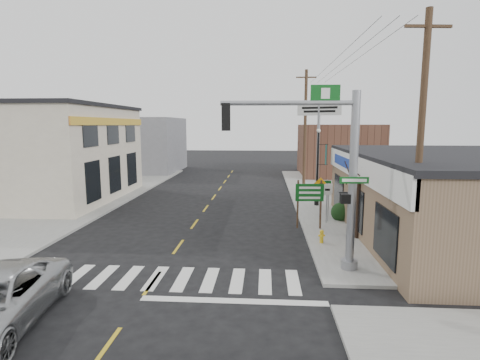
# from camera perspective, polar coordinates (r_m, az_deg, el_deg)

# --- Properties ---
(ground) EXTENTS (140.00, 140.00, 0.00)m
(ground) POSITION_cam_1_polar(r_m,az_deg,el_deg) (14.14, -13.18, -15.00)
(ground) COLOR black
(ground) RESTS_ON ground
(sidewalk_right) EXTENTS (6.00, 38.00, 0.13)m
(sidewalk_right) POSITION_cam_1_polar(r_m,az_deg,el_deg) (26.46, 14.78, -3.88)
(sidewalk_right) COLOR gray
(sidewalk_right) RESTS_ON ground
(sidewalk_left) EXTENTS (6.00, 38.00, 0.13)m
(sidewalk_left) POSITION_cam_1_polar(r_m,az_deg,el_deg) (29.03, -22.78, -3.19)
(sidewalk_left) COLOR gray
(sidewalk_left) RESTS_ON ground
(center_line) EXTENTS (0.12, 56.00, 0.01)m
(center_line) POSITION_cam_1_polar(r_m,az_deg,el_deg) (21.50, -6.94, -6.65)
(center_line) COLOR gold
(center_line) RESTS_ON ground
(crosswalk) EXTENTS (11.00, 2.20, 0.01)m
(crosswalk) POSITION_cam_1_polar(r_m,az_deg,el_deg) (14.49, -12.71, -14.37)
(crosswalk) COLOR silver
(crosswalk) RESTS_ON ground
(left_building) EXTENTS (12.00, 12.00, 6.80)m
(left_building) POSITION_cam_1_polar(r_m,az_deg,el_deg) (31.44, -28.86, 3.41)
(left_building) COLOR beige
(left_building) RESTS_ON ground
(bldg_distant_right) EXTENTS (8.00, 10.00, 5.60)m
(bldg_distant_right) POSITION_cam_1_polar(r_m,az_deg,el_deg) (43.23, 14.61, 4.46)
(bldg_distant_right) COLOR brown
(bldg_distant_right) RESTS_ON ground
(bldg_distant_left) EXTENTS (9.00, 10.00, 6.40)m
(bldg_distant_left) POSITION_cam_1_polar(r_m,az_deg,el_deg) (46.90, -14.82, 5.22)
(bldg_distant_left) COLOR gray
(bldg_distant_left) RESTS_ON ground
(traffic_signal_pole) EXTENTS (5.41, 0.40, 6.86)m
(traffic_signal_pole) POSITION_cam_1_polar(r_m,az_deg,el_deg) (14.17, 13.71, 2.66)
(traffic_signal_pole) COLOR gray
(traffic_signal_pole) RESTS_ON sidewalk_right
(guide_sign) EXTENTS (1.47, 0.13, 2.58)m
(guide_sign) POSITION_cam_1_polar(r_m,az_deg,el_deg) (19.94, 10.54, -2.59)
(guide_sign) COLOR #4A3422
(guide_sign) RESTS_ON sidewalk_right
(fire_hydrant) EXTENTS (0.20, 0.20, 0.62)m
(fire_hydrant) POSITION_cam_1_polar(r_m,az_deg,el_deg) (17.95, 12.34, -8.29)
(fire_hydrant) COLOR gold
(fire_hydrant) RESTS_ON sidewalk_right
(ped_crossing_sign) EXTENTS (0.96, 0.07, 2.46)m
(ped_crossing_sign) POSITION_cam_1_polar(r_m,az_deg,el_deg) (21.97, 12.14, -1.56)
(ped_crossing_sign) COLOR gray
(ped_crossing_sign) RESTS_ON sidewalk_right
(lamp_post) EXTENTS (0.67, 0.53, 5.19)m
(lamp_post) POSITION_cam_1_polar(r_m,az_deg,el_deg) (25.72, 11.89, 2.81)
(lamp_post) COLOR black
(lamp_post) RESTS_ON sidewalk_right
(dance_center_sign) EXTENTS (3.50, 0.22, 7.44)m
(dance_center_sign) POSITION_cam_1_polar(r_m,az_deg,el_deg) (30.57, 11.91, 8.41)
(dance_center_sign) COLOR gray
(dance_center_sign) RESTS_ON sidewalk_right
(bare_tree) EXTENTS (2.17, 2.17, 4.35)m
(bare_tree) POSITION_cam_1_polar(r_m,az_deg,el_deg) (18.54, 17.81, 1.76)
(bare_tree) COLOR black
(bare_tree) RESTS_ON sidewalk_right
(shrub_front) EXTENTS (1.36, 1.36, 1.02)m
(shrub_front) POSITION_cam_1_polar(r_m,az_deg,el_deg) (17.25, 26.61, -9.11)
(shrub_front) COLOR #19381D
(shrub_front) RESTS_ON sidewalk_right
(shrub_back) EXTENTS (1.12, 1.12, 0.84)m
(shrub_back) POSITION_cam_1_polar(r_m,az_deg,el_deg) (22.52, 15.08, -4.76)
(shrub_back) COLOR black
(shrub_back) RESTS_ON sidewalk_right
(utility_pole_near) EXTENTS (1.63, 0.24, 9.37)m
(utility_pole_near) POSITION_cam_1_polar(r_m,az_deg,el_deg) (14.83, 25.76, 5.15)
(utility_pole_near) COLOR #4C3626
(utility_pole_near) RESTS_ON sidewalk_right
(utility_pole_far) EXTENTS (1.78, 0.27, 10.24)m
(utility_pole_far) POSITION_cam_1_polar(r_m,az_deg,el_deg) (34.22, 9.89, 7.96)
(utility_pole_far) COLOR #41211A
(utility_pole_far) RESTS_ON sidewalk_right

